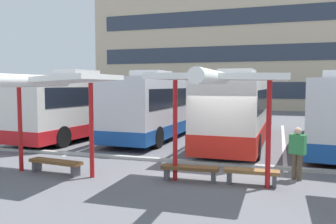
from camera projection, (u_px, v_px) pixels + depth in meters
The scene contains 16 objects.
ground_plane at pixel (219, 170), 11.78m from camera, with size 160.00×160.00×0.00m, color slate.
terminal_building at pixel (266, 43), 45.61m from camera, with size 42.16×14.43×19.48m.
coach_bus_0 at pixel (93, 105), 20.17m from camera, with size 3.56×11.68×3.68m.
coach_bus_1 at pixel (160, 106), 19.44m from camera, with size 2.89×10.22×3.62m.
coach_bus_2 at pixel (241, 109), 17.64m from camera, with size 2.78×11.66×3.60m.
lane_stripe_0 at pixel (70, 131), 22.05m from camera, with size 0.16×14.00×0.01m, color white.
lane_stripe_1 at pixel (132, 133), 20.75m from camera, with size 0.16×14.00×0.01m, color white.
lane_stripe_2 at pixel (203, 137), 19.45m from camera, with size 0.16×14.00×0.01m, color white.
lane_stripe_3 at pixel (284, 140), 18.15m from camera, with size 0.16×14.00×0.01m, color white.
waiting_shelter_0 at pixel (48, 83), 10.84m from camera, with size 3.69×4.37×3.21m.
bench_0 at pixel (56, 164), 11.30m from camera, with size 1.95×0.64×0.45m.
waiting_shelter_1 at pixel (219, 80), 9.68m from camera, with size 3.70×4.51×3.26m.
bench_1 at pixel (190, 170), 10.47m from camera, with size 1.75×0.56×0.45m.
bench_2 at pixel (252, 174), 10.05m from camera, with size 1.57×0.44×0.45m.
platform_kerb at pixel (223, 164), 12.45m from camera, with size 44.00×0.24×0.12m, color #ADADA8.
waiting_passenger_1 at pixel (297, 150), 10.52m from camera, with size 0.52×0.39×1.61m.
Camera 1 is at (1.88, -11.57, 2.88)m, focal length 37.26 mm.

